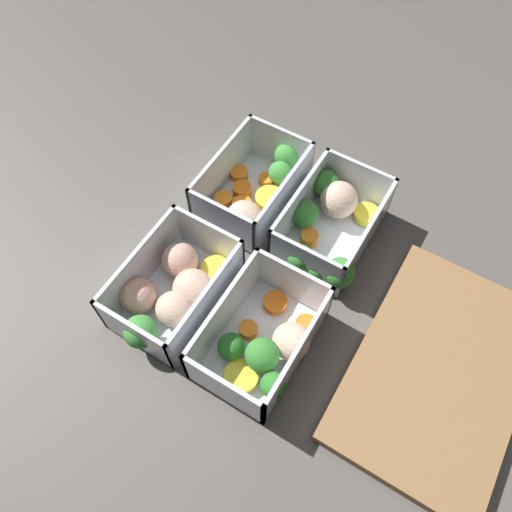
{
  "coord_description": "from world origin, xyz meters",
  "views": [
    {
      "loc": [
        0.27,
        0.17,
        0.57
      ],
      "look_at": [
        0.0,
        0.0,
        0.03
      ],
      "focal_mm": 35.0,
      "sensor_mm": 36.0,
      "label": 1
    }
  ],
  "objects_px": {
    "container_far_left": "(329,224)",
    "container_far_right": "(265,343)",
    "container_near_left": "(256,191)",
    "container_near_right": "(173,291)"
  },
  "relations": [
    {
      "from": "container_far_left",
      "to": "container_far_right",
      "type": "xyz_separation_m",
      "value": [
        0.18,
        0.01,
        -0.0
      ]
    },
    {
      "from": "container_far_right",
      "to": "container_near_left",
      "type": "bearing_deg",
      "value": -146.1
    },
    {
      "from": "container_near_left",
      "to": "container_far_right",
      "type": "height_order",
      "value": "same"
    },
    {
      "from": "container_near_right",
      "to": "container_near_left",
      "type": "bearing_deg",
      "value": 177.96
    },
    {
      "from": "container_near_left",
      "to": "container_far_left",
      "type": "xyz_separation_m",
      "value": [
        -0.0,
        0.11,
        0.0
      ]
    },
    {
      "from": "container_near_right",
      "to": "container_far_right",
      "type": "relative_size",
      "value": 1.08
    },
    {
      "from": "container_near_left",
      "to": "container_far_left",
      "type": "distance_m",
      "value": 0.11
    },
    {
      "from": "container_near_left",
      "to": "container_far_right",
      "type": "distance_m",
      "value": 0.22
    },
    {
      "from": "container_far_right",
      "to": "container_near_right",
      "type": "bearing_deg",
      "value": -90.0
    },
    {
      "from": "container_far_right",
      "to": "container_far_left",
      "type": "bearing_deg",
      "value": -176.38
    }
  ]
}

